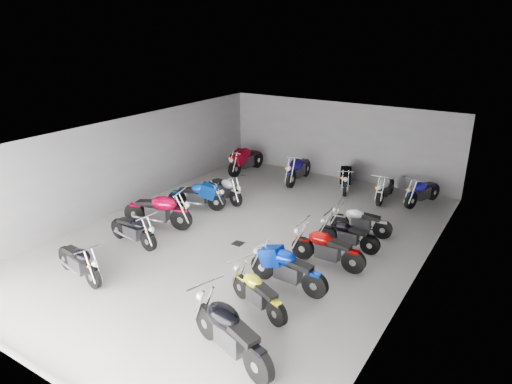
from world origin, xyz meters
TOP-DOWN VIEW (x-y plane):
  - ground at (0.00, 0.00)m, footprint 14.00×14.00m
  - wall_back at (0.00, 7.00)m, footprint 10.00×0.10m
  - wall_left at (-5.00, 0.00)m, footprint 0.10×14.00m
  - wall_right at (5.00, 0.00)m, footprint 0.10×14.00m
  - ceiling at (0.00, 0.00)m, footprint 10.00×14.00m
  - drain_grate at (0.00, -0.50)m, footprint 0.32×0.32m
  - motorcycle_left_a at (-2.31, -4.31)m, footprint 2.02×0.54m
  - motorcycle_left_c at (-2.58, -2.19)m, footprint 1.98×0.44m
  - motorcycle_left_d at (-2.84, -0.87)m, footprint 2.32×0.79m
  - motorcycle_left_e at (-2.75, 0.97)m, footprint 1.99×0.93m
  - motorcycle_left_f at (-2.39, 2.13)m, footprint 1.96×0.75m
  - motorcycle_right_a at (2.68, -4.65)m, footprint 2.31×0.88m
  - motorcycle_right_b at (2.29, -3.03)m, footprint 1.84×0.80m
  - motorcycle_right_c at (2.39, -1.81)m, footprint 2.18×0.45m
  - motorcycle_right_d at (2.76, -0.28)m, footprint 2.13×0.42m
  - motorcycle_right_e at (2.87, 0.96)m, footprint 1.87×0.37m
  - motorcycle_right_f at (2.84, 2.05)m, footprint 1.91×0.51m
  - motorcycle_back_a at (-3.67, 5.44)m, footprint 0.50×2.40m
  - motorcycle_back_c at (-1.11, 5.50)m, footprint 0.52×2.35m
  - motorcycle_back_d at (0.90, 5.68)m, footprint 0.91×2.11m
  - motorcycle_back_e at (2.57, 5.41)m, footprint 0.42×2.05m
  - motorcycle_back_f at (3.84, 5.69)m, footprint 0.80×1.97m

SIDE VIEW (x-z plane):
  - ground at x=0.00m, z-range 0.00..0.00m
  - drain_grate at x=0.00m, z-range 0.00..0.01m
  - motorcycle_right_e at x=2.87m, z-range 0.04..0.86m
  - motorcycle_right_f at x=2.84m, z-range 0.04..0.88m
  - motorcycle_right_b at x=2.29m, z-range 0.04..0.88m
  - motorcycle_left_c at x=-2.58m, z-range 0.04..0.91m
  - motorcycle_left_f at x=-2.39m, z-range 0.04..0.93m
  - motorcycle_left_a at x=-2.31m, z-range 0.04..0.93m
  - motorcycle_back_f at x=3.84m, z-range 0.04..0.94m
  - motorcycle_back_e at x=2.57m, z-range 0.04..0.94m
  - motorcycle_left_e at x=-2.75m, z-range 0.04..0.96m
  - motorcycle_right_d at x=2.76m, z-range 0.04..0.98m
  - motorcycle_right_c at x=2.39m, z-range 0.04..1.00m
  - motorcycle_back_d at x=0.90m, z-range 0.04..1.01m
  - motorcycle_back_c at x=-1.11m, z-range 0.05..1.08m
  - motorcycle_left_d at x=-2.84m, z-range 0.05..1.09m
  - motorcycle_right_a at x=2.68m, z-range 0.05..1.09m
  - motorcycle_back_a at x=-3.67m, z-range 0.05..1.10m
  - wall_back at x=0.00m, z-range 0.00..3.20m
  - wall_left at x=-5.00m, z-range 0.00..3.20m
  - wall_right at x=5.00m, z-range 0.00..3.20m
  - ceiling at x=0.00m, z-range 3.20..3.24m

